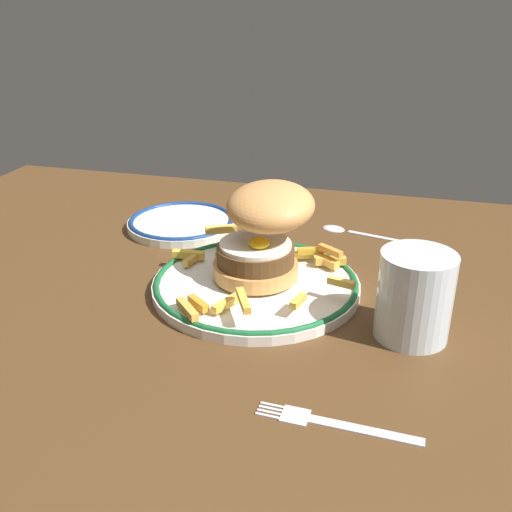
{
  "coord_description": "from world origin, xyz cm",
  "views": [
    {
      "loc": [
        15.42,
        -61.82,
        33.7
      ],
      "look_at": [
        -1.14,
        -0.64,
        4.6
      ],
      "focal_mm": 40.26,
      "sensor_mm": 36.0,
      "label": 1
    }
  ],
  "objects": [
    {
      "name": "ground_plane",
      "position": [
        0.0,
        0.0,
        -2.0
      ],
      "size": [
        127.56,
        82.87,
        4.0
      ],
      "primitive_type": "cube",
      "color": "#4F331A"
    },
    {
      "name": "dinner_plate",
      "position": [
        -1.14,
        -0.64,
        0.84
      ],
      "size": [
        25.75,
        25.75,
        1.6
      ],
      "color": "white",
      "rests_on": "ground_plane"
    },
    {
      "name": "burger",
      "position": [
        -0.75,
        0.79,
        7.46
      ],
      "size": [
        12.16,
        13.53,
        11.97
      ],
      "color": "#D8954F",
      "rests_on": "dinner_plate"
    },
    {
      "name": "fries_pile",
      "position": [
        -1.11,
        0.86,
        2.59
      ],
      "size": [
        24.84,
        24.51,
        2.92
      ],
      "color": "gold",
      "rests_on": "dinner_plate"
    },
    {
      "name": "water_glass",
      "position": [
        17.67,
        -6.43,
        4.28
      ],
      "size": [
        7.91,
        7.91,
        9.62
      ],
      "color": "silver",
      "rests_on": "ground_plane"
    },
    {
      "name": "side_plate",
      "position": [
        -17.89,
        16.4,
        0.83
      ],
      "size": [
        16.94,
        16.94,
        1.6
      ],
      "color": "white",
      "rests_on": "ground_plane"
    },
    {
      "name": "fork",
      "position": [
        11.69,
        -22.75,
        0.18
      ],
      "size": [
        14.45,
        2.31,
        0.36
      ],
      "color": "silver",
      "rests_on": "ground_plane"
    },
    {
      "name": "spoon",
      "position": [
        6.79,
        21.64,
        0.36
      ],
      "size": [
        13.33,
        4.72,
        0.9
      ],
      "color": "silver",
      "rests_on": "ground_plane"
    }
  ]
}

